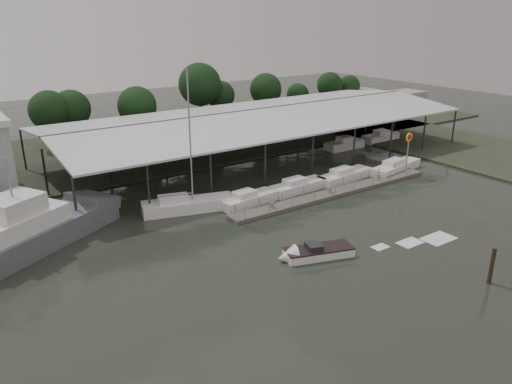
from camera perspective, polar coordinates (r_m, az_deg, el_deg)
ground at (r=41.45m, az=3.47°, el=-8.27°), size 200.00×200.00×0.00m
land_strip_far at (r=76.64m, az=-16.36°, el=4.38°), size 140.00×30.00×0.30m
land_strip_east at (r=80.43m, az=24.83°, el=4.04°), size 20.00×60.00×0.30m
covered_boat_shed at (r=70.46m, az=0.35°, el=8.91°), size 58.24×24.00×6.96m
floating_dock at (r=57.38m, az=9.09°, el=-0.07°), size 28.00×2.00×1.40m
shell_fuel_sign at (r=64.92m, az=17.01°, el=5.09°), size 1.10×0.18×5.55m
distant_commercial_buildings at (r=111.28m, az=13.39°, el=10.20°), size 22.00×8.00×4.00m
grey_trawler at (r=47.73m, az=-24.37°, el=-4.10°), size 18.03×12.84×8.84m
white_sailboat at (r=52.34m, az=-7.89°, el=-1.45°), size 9.88×5.14×14.66m
speedboat_underway at (r=42.60m, az=6.49°, el=-6.95°), size 17.11×6.95×2.00m
moored_cruiser_0 at (r=53.47m, az=-0.94°, el=-0.85°), size 6.82×2.83×1.70m
moored_cruiser_1 at (r=57.68m, az=4.78°, el=0.66°), size 7.48×2.58×1.70m
moored_cruiser_2 at (r=62.19m, az=10.05°, el=1.85°), size 8.32×3.02×1.70m
moored_cruiser_3 at (r=67.23m, az=15.66°, el=2.78°), size 9.03×3.64×1.70m
horizon_tree_line at (r=89.20m, az=-5.85°, el=11.07°), size 66.54×12.19×11.29m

